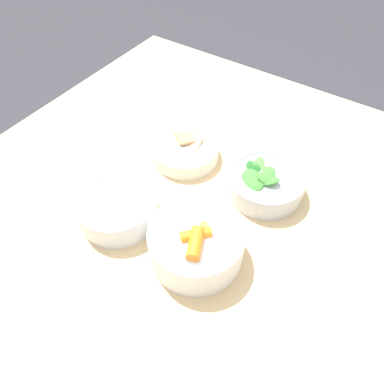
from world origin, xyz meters
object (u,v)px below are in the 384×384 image
at_px(bowl_greens, 266,182).
at_px(bowl_cookies, 185,150).
at_px(bowl_beans_hotdog, 118,208).
at_px(bowl_carrots, 196,243).

distance_m(bowl_greens, bowl_cookies, 0.19).
distance_m(bowl_greens, bowl_beans_hotdog, 0.30).
relative_size(bowl_greens, bowl_beans_hotdog, 1.00).
relative_size(bowl_carrots, bowl_greens, 1.09).
bearing_deg(bowl_cookies, bowl_greens, -178.67).
relative_size(bowl_greens, bowl_cookies, 1.03).
bearing_deg(bowl_cookies, bowl_carrots, 128.66).
xyz_separation_m(bowl_carrots, bowl_beans_hotdog, (0.17, 0.01, -0.01)).
relative_size(bowl_carrots, bowl_cookies, 1.12).
xyz_separation_m(bowl_carrots, bowl_greens, (-0.03, -0.20, -0.01)).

